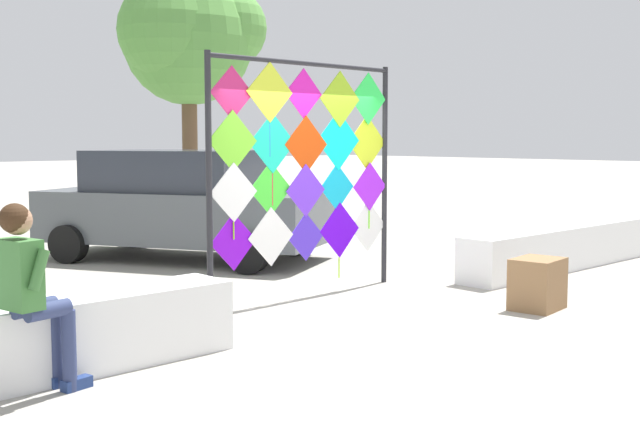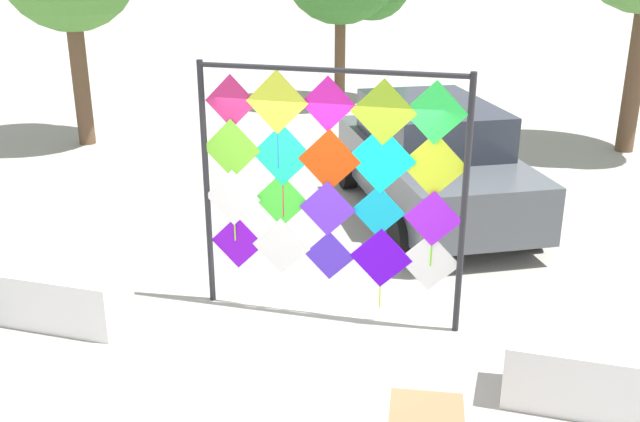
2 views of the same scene
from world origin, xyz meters
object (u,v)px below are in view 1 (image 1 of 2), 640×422
object	(u,v)px
seated_vendor	(31,284)
cardboard_box_large	(537,284)
kite_display_rack	(307,160)
parked_car	(183,204)
tree_palm_like	(191,35)

from	to	relation	value
seated_vendor	cardboard_box_large	bearing A→B (deg)	-9.30
kite_display_rack	parked_car	size ratio (longest dim) A/B	0.61
cardboard_box_large	tree_palm_like	world-z (taller)	tree_palm_like
kite_display_rack	seated_vendor	distance (m)	4.39
seated_vendor	tree_palm_like	bearing A→B (deg)	50.48
kite_display_rack	parked_car	bearing A→B (deg)	80.35
kite_display_rack	cardboard_box_large	xyz separation A→B (m)	(1.46, -2.33, -1.40)
kite_display_rack	cardboard_box_large	distance (m)	3.09
kite_display_rack	cardboard_box_large	size ratio (longest dim) A/B	5.00
kite_display_rack	parked_car	distance (m)	3.82
parked_car	cardboard_box_large	bearing A→B (deg)	-82.15
kite_display_rack	seated_vendor	size ratio (longest dim) A/B	2.01
parked_car	cardboard_box_large	world-z (taller)	parked_car
parked_car	tree_palm_like	xyz separation A→B (m)	(3.32, 4.61, 3.42)
seated_vendor	cardboard_box_large	world-z (taller)	seated_vendor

